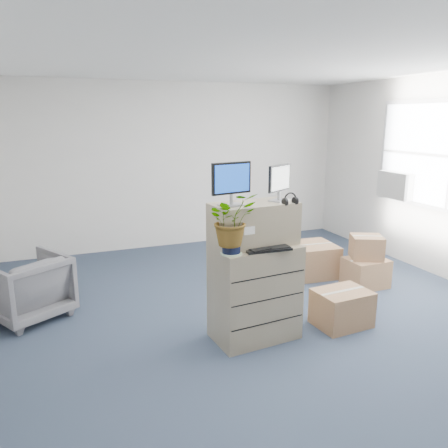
{
  "coord_description": "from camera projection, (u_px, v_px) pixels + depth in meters",
  "views": [
    {
      "loc": [
        -2.01,
        -3.83,
        2.2
      ],
      "look_at": [
        -0.36,
        0.4,
        1.1
      ],
      "focal_mm": 35.0,
      "sensor_mm": 36.0,
      "label": 1
    }
  ],
  "objects": [
    {
      "name": "external_drive",
      "position": [
        278.0,
        235.0,
        4.58
      ],
      "size": [
        0.2,
        0.15,
        0.06
      ],
      "primitive_type": "cube",
      "rotation": [
        0.0,
        0.0,
        -0.08
      ],
      "color": "black",
      "rests_on": "filing_cabinet_lower"
    },
    {
      "name": "monitor_left",
      "position": [
        232.0,
        182.0,
        4.03
      ],
      "size": [
        0.41,
        0.2,
        0.41
      ],
      "rotation": [
        0.0,
        0.0,
        0.19
      ],
      "color": "#99999E",
      "rests_on": "filing_cabinet_upper"
    },
    {
      "name": "keyboard",
      "position": [
        267.0,
        249.0,
        4.14
      ],
      "size": [
        0.46,
        0.2,
        0.02
      ],
      "primitive_type": "cube",
      "rotation": [
        0.0,
        0.0,
        -0.04
      ],
      "color": "black",
      "rests_on": "filing_cabinet_lower"
    },
    {
      "name": "mouse",
      "position": [
        287.0,
        242.0,
        4.36
      ],
      "size": [
        0.1,
        0.07,
        0.03
      ],
      "primitive_type": "ellipsoid",
      "rotation": [
        0.0,
        0.0,
        0.1
      ],
      "color": "silver",
      "rests_on": "filing_cabinet_lower"
    },
    {
      "name": "ac_unit",
      "position": [
        397.0,
        185.0,
        6.69
      ],
      "size": [
        0.24,
        0.6,
        0.4
      ],
      "primitive_type": "cube",
      "color": "silver",
      "rests_on": "wall_right"
    },
    {
      "name": "headphones",
      "position": [
        290.0,
        200.0,
        4.19
      ],
      "size": [
        0.14,
        0.03,
        0.14
      ],
      "primitive_type": "torus",
      "rotation": [
        1.57,
        0.0,
        0.09
      ],
      "color": "black",
      "rests_on": "filing_cabinet_upper"
    },
    {
      "name": "filing_cabinet_upper",
      "position": [
        254.0,
        224.0,
        4.28
      ],
      "size": [
        0.88,
        0.5,
        0.42
      ],
      "primitive_type": "cube",
      "rotation": [
        0.0,
        0.0,
        0.09
      ],
      "color": "gray",
      "rests_on": "filing_cabinet_lower"
    },
    {
      "name": "office_chair",
      "position": [
        27.0,
        284.0,
        4.87
      ],
      "size": [
        1.03,
        1.01,
        0.79
      ],
      "primitive_type": "imported",
      "rotation": [
        0.0,
        0.0,
        3.67
      ],
      "color": "#56555A",
      "rests_on": "ground"
    },
    {
      "name": "potted_plant",
      "position": [
        231.0,
        226.0,
        3.96
      ],
      "size": [
        0.51,
        0.55,
        0.47
      ],
      "rotation": [
        0.0,
        0.0,
        0.09
      ],
      "color": "#ABCAA2",
      "rests_on": "filing_cabinet_lower"
    },
    {
      "name": "ground",
      "position": [
        269.0,
        328.0,
        4.69
      ],
      "size": [
        7.0,
        7.0,
        0.0
      ],
      "primitive_type": "plane",
      "color": "#263044",
      "rests_on": "ground"
    },
    {
      "name": "filing_cabinet_lower",
      "position": [
        255.0,
        292.0,
        4.41
      ],
      "size": [
        0.88,
        0.59,
        0.98
      ],
      "primitive_type": "cube",
      "rotation": [
        0.0,
        0.0,
        0.09
      ],
      "color": "gray",
      "rests_on": "ground"
    },
    {
      "name": "phone_dock",
      "position": [
        250.0,
        241.0,
        4.32
      ],
      "size": [
        0.06,
        0.05,
        0.12
      ],
      "rotation": [
        0.0,
        0.0,
        0.09
      ],
      "color": "silver",
      "rests_on": "filing_cabinet_lower"
    },
    {
      "name": "tissue_box",
      "position": [
        280.0,
        229.0,
        4.54
      ],
      "size": [
        0.26,
        0.18,
        0.09
      ],
      "primitive_type": "cube",
      "rotation": [
        0.0,
        0.0,
        0.24
      ],
      "color": "#41A0DF",
      "rests_on": "external_drive"
    },
    {
      "name": "monitor_right",
      "position": [
        279.0,
        181.0,
        4.28
      ],
      "size": [
        0.32,
        0.22,
        0.36
      ],
      "rotation": [
        0.0,
        0.0,
        0.55
      ],
      "color": "#99999E",
      "rests_on": "filing_cabinet_upper"
    },
    {
      "name": "wall_back",
      "position": [
        179.0,
        166.0,
        7.54
      ],
      "size": [
        6.0,
        0.02,
        2.8
      ],
      "primitive_type": "cube",
      "color": "beige",
      "rests_on": "ground"
    },
    {
      "name": "water_bottle",
      "position": [
        264.0,
        233.0,
        4.32
      ],
      "size": [
        0.07,
        0.07,
        0.23
      ],
      "primitive_type": "cylinder",
      "color": "gray",
      "rests_on": "filing_cabinet_lower"
    },
    {
      "name": "cardboard_boxes",
      "position": [
        333.0,
        270.0,
        5.76
      ],
      "size": [
        1.55,
        2.05,
        0.69
      ],
      "color": "olive",
      "rests_on": "ground"
    }
  ]
}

